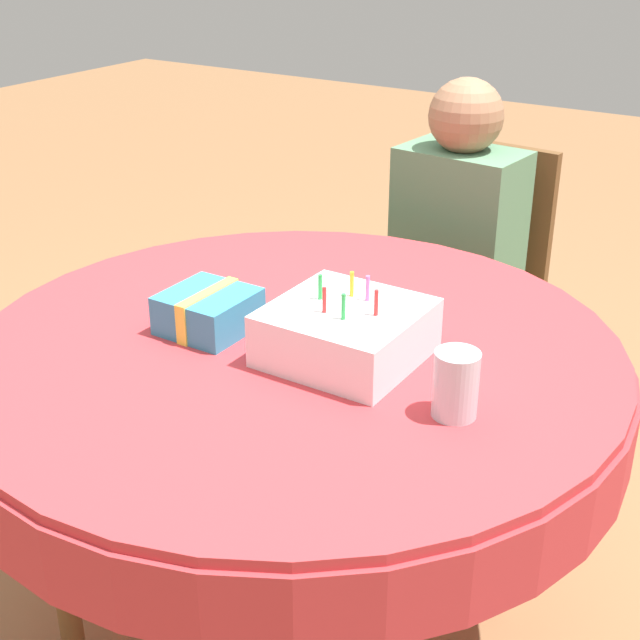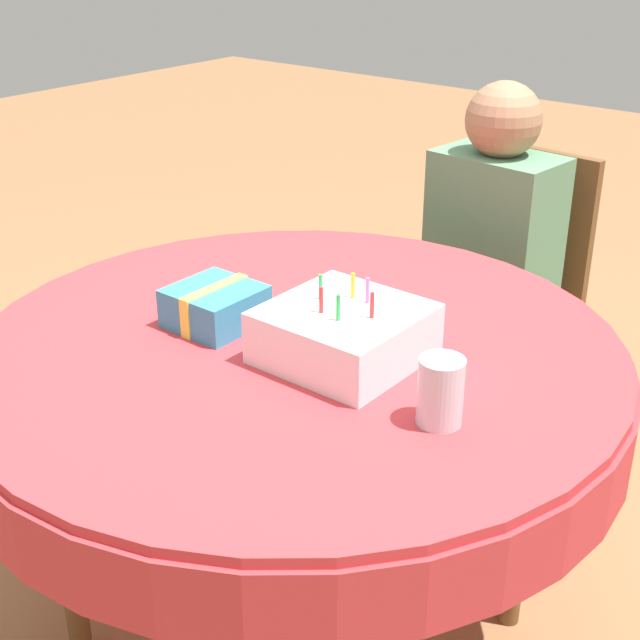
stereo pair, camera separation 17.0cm
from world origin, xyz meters
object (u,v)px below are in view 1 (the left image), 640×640
(chair, at_px, (466,290))
(person, at_px, (453,240))
(drinking_glass, at_px, (456,384))
(gift_box, at_px, (208,311))
(birthday_cake, at_px, (347,332))

(chair, distance_m, person, 0.21)
(person, distance_m, drinking_glass, 1.10)
(gift_box, bearing_deg, chair, 83.83)
(chair, bearing_deg, drinking_glass, -62.83)
(chair, height_order, person, person)
(person, bearing_deg, gift_box, -91.32)
(birthday_cake, relative_size, gift_box, 1.58)
(person, bearing_deg, birthday_cake, -73.18)
(person, distance_m, birthday_cake, 0.93)
(drinking_glass, distance_m, gift_box, 0.56)
(person, xyz_separation_m, drinking_glass, (0.45, -0.99, 0.14))
(chair, xyz_separation_m, drinking_glass, (0.44, -1.09, 0.33))
(chair, relative_size, person, 0.81)
(drinking_glass, relative_size, gift_box, 0.69)
(drinking_glass, bearing_deg, chair, 112.20)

